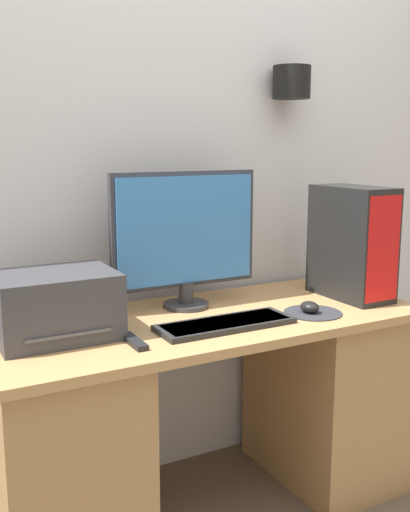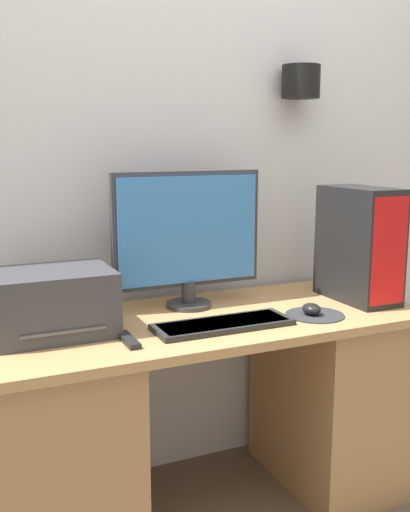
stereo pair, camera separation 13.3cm
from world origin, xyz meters
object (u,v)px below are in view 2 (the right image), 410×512
object	(u,v)px
mouse	(311,309)
computer_tower	(359,244)
keyboard	(223,324)
monitor	(188,234)
printer	(54,302)
remote_control	(128,340)

from	to	relation	value
mouse	computer_tower	distance (m)	0.35
keyboard	computer_tower	xyz separation A→B (m)	(0.60, 0.10, 0.20)
monitor	printer	xyz separation A→B (m)	(-0.49, -0.11, -0.16)
monitor	printer	bearing A→B (deg)	-166.97
computer_tower	mouse	bearing A→B (deg)	-158.82
printer	computer_tower	bearing A→B (deg)	-2.94
printer	remote_control	size ratio (longest dim) A/B	2.38
mouse	remote_control	xyz separation A→B (m)	(-0.65, -0.01, -0.02)
keyboard	computer_tower	size ratio (longest dim) A/B	1.07
mouse	printer	bearing A→B (deg)	168.81
printer	keyboard	bearing A→B (deg)	-17.49
keyboard	printer	world-z (taller)	printer
monitor	remote_control	xyz separation A→B (m)	(-0.31, -0.29, -0.25)
computer_tower	printer	size ratio (longest dim) A/B	1.19
computer_tower	printer	world-z (taller)	computer_tower
mouse	computer_tower	world-z (taller)	computer_tower
computer_tower	remote_control	world-z (taller)	computer_tower
mouse	keyboard	bearing A→B (deg)	178.82
keyboard	printer	distance (m)	0.53
keyboard	monitor	bearing A→B (deg)	91.30
mouse	remote_control	bearing A→B (deg)	-179.16
mouse	printer	size ratio (longest dim) A/B	0.21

